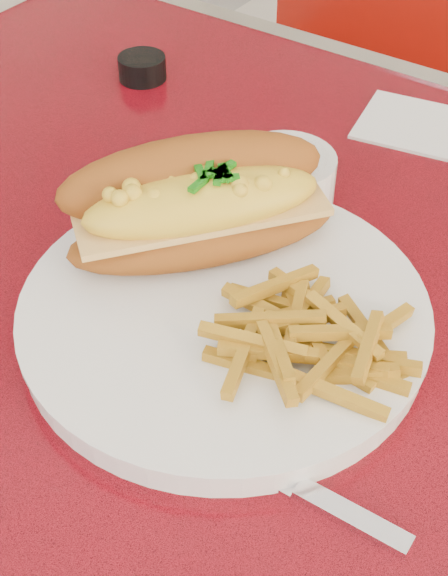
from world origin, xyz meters
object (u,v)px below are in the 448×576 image
Objects in this scene: fork at (323,339)px; sauce_cup_left at (142,67)px; dinner_plate at (224,314)px; knife at (283,480)px; mac_hoagie at (199,203)px; gravy_ramekin at (285,179)px; diner_table at (279,412)px.

sauce_cup_left is (-0.38, 0.26, -0.01)m from fork.
dinner_plate is at bearing -41.99° from sauce_cup_left.
knife is (0.42, -0.37, -0.01)m from sauce_cup_left.
dinner_plate reaches higher than fork.
dinner_plate is 1.74× the size of mac_hoagie.
dinner_plate reaches higher than knife.
sauce_cup_left reaches higher than dinner_plate.
mac_hoagie is at bearing 140.03° from dinner_plate.
knife is (0.16, -0.26, -0.02)m from gravy_ramekin.
sauce_cup_left is (-0.26, 0.11, -0.01)m from gravy_ramekin.
dinner_plate is 0.08m from fork.
sauce_cup_left is at bearing 138.01° from dinner_plate.
mac_hoagie is (-0.06, 0.05, 0.05)m from dinner_plate.
mac_hoagie is 1.12× the size of knife.
fork is (0.14, -0.04, -0.04)m from mac_hoagie.
gravy_ramekin is (-0.06, 0.10, 0.19)m from diner_table.
diner_table is 8.73× the size of fork.
dinner_plate reaches higher than diner_table.
dinner_plate is at bearing 105.36° from fork.
fork is at bearing -34.29° from sauce_cup_left.
diner_table is at bearing 74.03° from dinner_plate.
diner_table is 0.19m from dinner_plate.
sauce_cup_left reaches higher than fork.
diner_table is 0.25m from knife.
knife is at bearing -91.62° from mac_hoagie.
gravy_ramekin is 0.28m from sauce_cup_left.
sauce_cup_left is (-0.32, 0.21, 0.18)m from diner_table.
dinner_plate is (-0.02, -0.07, 0.17)m from diner_table.
mac_hoagie is 2.19× the size of gravy_ramekin.
knife is (0.09, -0.16, 0.16)m from diner_table.
sauce_cup_left is 0.31× the size of knife.
dinner_plate is 6.19× the size of sauce_cup_left.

